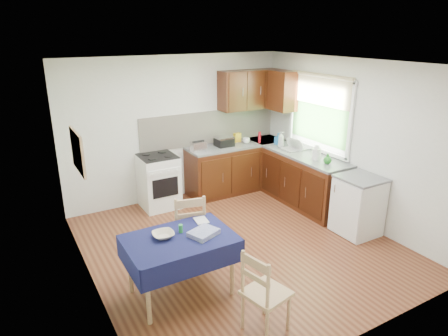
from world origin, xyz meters
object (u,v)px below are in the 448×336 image
dish_rack (295,148)px  kettle (316,153)px  chair_far (189,227)px  chair_near (263,291)px  dining_table (180,246)px  sandwich_press (224,141)px  toaster (198,146)px

dish_rack → kettle: bearing=-103.8°
chair_far → chair_near: 1.53m
dining_table → sandwich_press: size_ratio=3.98×
toaster → sandwich_press: toaster is taller
chair_far → chair_near: (0.09, -1.52, -0.03)m
dining_table → toaster: bearing=60.5°
chair_far → sandwich_press: size_ratio=3.23×
dining_table → chair_near: chair_near is taller
chair_near → sandwich_press: 3.70m
chair_near → sandwich_press: bearing=-36.4°
sandwich_press → dish_rack: (0.96, -0.80, -0.06)m
dining_table → chair_far: 0.67m
sandwich_press → toaster: bearing=-153.5°
dining_table → chair_near: size_ratio=1.32×
kettle → chair_near: bearing=-141.0°
dish_rack → kettle: size_ratio=1.74×
dining_table → chair_far: bearing=58.1°
chair_far → toaster: size_ratio=3.81×
dining_table → kettle: bearing=20.2°
toaster → dish_rack: 1.68m
sandwich_press → kettle: kettle is taller
kettle → dining_table: bearing=-161.2°
chair_far → kettle: size_ratio=4.02×
chair_far → kettle: kettle is taller
dining_table → toaster: toaster is taller
chair_near → dish_rack: dish_rack is taller
dining_table → kettle: (2.84, 0.96, 0.39)m
kettle → toaster: bearing=137.3°
dining_table → chair_near: (0.45, -0.97, -0.14)m
dish_rack → chair_far: bearing=-165.8°
chair_far → dish_rack: size_ratio=2.31×
chair_far → toaster: toaster is taller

